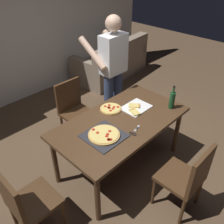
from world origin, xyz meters
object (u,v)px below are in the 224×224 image
Objects in this scene: pepperoni_pizza_on_tray at (104,135)px; chair_far_side at (74,107)px; chair_left_end at (25,202)px; couch at (112,64)px; dining_table at (121,125)px; kitchen_scissors at (134,132)px; chair_near_camera at (188,177)px; second_pizza_plain at (111,109)px; wine_bottle at (172,100)px; person_serving_pizza at (113,69)px.

chair_far_side is at bearing 70.98° from pepperoni_pizza_on_tray.
chair_left_end is 3.79m from couch.
kitchen_scissors reaches higher than dining_table.
pepperoni_pizza_on_tray is at bearing 111.51° from chair_near_camera.
chair_near_camera and chair_left_end have the same top height.
second_pizza_plain is (0.08, 1.19, 0.25)m from chair_near_camera.
chair_far_side and chair_left_end have the same top height.
chair_far_side is 1.61m from chair_left_end.
couch is at bearing 60.89° from wine_bottle.
second_pizza_plain is at bearing -137.82° from person_serving_pizza.
pepperoni_pizza_on_tray is 2.06× the size of kitchen_scissors.
chair_near_camera is at bearing -68.49° from pepperoni_pizza_on_tray.
dining_table is 8.32× the size of kitchen_scissors.
chair_near_camera is at bearing -93.99° from second_pizza_plain.
person_serving_pizza reaches higher than chair_near_camera.
dining_table is 0.95m from chair_far_side.
chair_left_end is at bearing 168.52° from kitchen_scissors.
couch is at bearing 56.88° from chair_near_camera.
couch reaches higher than kitchen_scissors.
wine_bottle reaches higher than chair_left_end.
chair_far_side is 0.73m from second_pizza_plain.
kitchen_scissors is at bearing -92.92° from chair_far_side.
wine_bottle is (0.65, -1.21, 0.36)m from chair_far_side.
couch is at bearing 43.57° from second_pizza_plain.
person_serving_pizza is at bearing 70.20° from chair_near_camera.
second_pizza_plain is (1.40, 0.25, 0.25)m from chair_left_end.
chair_near_camera is 3.50m from couch.
couch is at bearing 48.73° from kitchen_scissors.
dining_table is at bearing -133.82° from couch.
kitchen_scissors is (-0.06, -0.25, 0.08)m from dining_table.
chair_left_end is 4.53× the size of kitchen_scissors.
second_pizza_plain is (0.43, 0.31, -0.00)m from pepperoni_pizza_on_tray.
wine_bottle is at bearing -86.91° from person_serving_pizza.
chair_left_end is at bearing 180.00° from dining_table.
couch is 8.96× the size of kitchen_scissors.
person_serving_pizza is 4.28× the size of pepperoni_pizza_on_tray.
wine_bottle is (0.65, 0.66, 0.36)m from chair_near_camera.
dining_table is at bearing -108.20° from second_pizza_plain.
kitchen_scissors is 0.73× the size of second_pizza_plain.
chair_left_end is at bearing -144.53° from chair_far_side.
couch reaches higher than dining_table.
chair_near_camera is 2.85× the size of wine_bottle.
pepperoni_pizza_on_tray is at bearing -140.34° from person_serving_pizza.
person_serving_pizza is 1.19m from kitchen_scissors.
wine_bottle is (0.99, -0.21, 0.10)m from pepperoni_pizza_on_tray.
couch is 1.96m from person_serving_pizza.
person_serving_pizza is at bearing 93.09° from wine_bottle.
chair_far_side reaches higher than dining_table.
pepperoni_pizza_on_tray is (-2.25, -2.05, 0.46)m from couch.
chair_far_side is 1.22m from kitchen_scissors.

